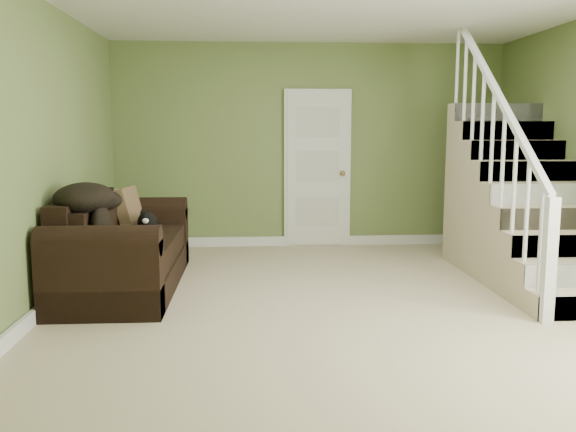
{
  "coord_description": "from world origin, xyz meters",
  "views": [
    {
      "loc": [
        -0.77,
        -5.13,
        1.52
      ],
      "look_at": [
        -0.43,
        0.29,
        0.74
      ],
      "focal_mm": 38.0,
      "sensor_mm": 36.0,
      "label": 1
    }
  ],
  "objects": [
    {
      "name": "wall_left",
      "position": [
        -2.5,
        0.0,
        1.3
      ],
      "size": [
        0.04,
        5.5,
        2.6
      ],
      "primitive_type": "cube",
      "color": "olive",
      "rests_on": "floor"
    },
    {
      "name": "throw_pillow",
      "position": [
        -2.04,
        1.33,
        0.68
      ],
      "size": [
        0.28,
        0.49,
        0.48
      ],
      "primitive_type": "cube",
      "rotation": [
        0.0,
        -0.24,
        -0.11
      ],
      "color": "#46311C",
      "rests_on": "sofa"
    },
    {
      "name": "wall_front",
      "position": [
        0.0,
        -2.75,
        1.3
      ],
      "size": [
        5.0,
        0.04,
        2.6
      ],
      "primitive_type": "cube",
      "color": "olive",
      "rests_on": "floor"
    },
    {
      "name": "side_table",
      "position": [
        -2.26,
        1.63,
        0.32
      ],
      "size": [
        0.65,
        0.65,
        0.85
      ],
      "rotation": [
        0.0,
        0.0,
        0.3
      ],
      "color": "black",
      "rests_on": "floor"
    },
    {
      "name": "cat",
      "position": [
        -1.83,
        1.09,
        0.58
      ],
      "size": [
        0.27,
        0.53,
        0.26
      ],
      "rotation": [
        0.0,
        0.0,
        0.09
      ],
      "color": "black",
      "rests_on": "sofa"
    },
    {
      "name": "door",
      "position": [
        0.1,
        2.71,
        1.01
      ],
      "size": [
        0.86,
        0.12,
        2.02
      ],
      "color": "white",
      "rests_on": "floor"
    },
    {
      "name": "floor",
      "position": [
        0.0,
        0.0,
        0.0
      ],
      "size": [
        5.0,
        5.5,
        0.01
      ],
      "primitive_type": "cube",
      "color": "#C2B18C",
      "rests_on": "ground"
    },
    {
      "name": "staircase",
      "position": [
        1.99,
        0.97,
        0.64
      ],
      "size": [
        1.0,
        2.51,
        2.82
      ],
      "color": "#C2B18C",
      "rests_on": "floor"
    },
    {
      "name": "sofa",
      "position": [
        -2.02,
        0.7,
        0.34
      ],
      "size": [
        0.97,
        2.25,
        0.89
      ],
      "color": "black",
      "rests_on": "floor"
    },
    {
      "name": "banana",
      "position": [
        -1.9,
        0.06,
        0.51
      ],
      "size": [
        0.11,
        0.22,
        0.06
      ],
      "primitive_type": "ellipsoid",
      "rotation": [
        0.0,
        0.0,
        0.27
      ],
      "color": "yellow",
      "rests_on": "sofa"
    },
    {
      "name": "baseboard_left",
      "position": [
        -2.47,
        0.0,
        0.06
      ],
      "size": [
        0.04,
        5.5,
        0.12
      ],
      "primitive_type": "cube",
      "color": "white",
      "rests_on": "floor"
    },
    {
      "name": "baseboard_back",
      "position": [
        0.0,
        2.72,
        0.06
      ],
      "size": [
        5.0,
        0.04,
        0.12
      ],
      "primitive_type": "cube",
      "color": "white",
      "rests_on": "floor"
    },
    {
      "name": "wall_back",
      "position": [
        0.0,
        2.75,
        1.3
      ],
      "size": [
        5.0,
        0.04,
        2.6
      ],
      "primitive_type": "cube",
      "color": "olive",
      "rests_on": "floor"
    },
    {
      "name": "throw_blanket",
      "position": [
        -2.21,
        0.22,
        0.92
      ],
      "size": [
        0.66,
        0.78,
        0.27
      ],
      "primitive_type": "ellipsoid",
      "rotation": [
        0.0,
        0.0,
        0.28
      ],
      "color": "black",
      "rests_on": "sofa"
    }
  ]
}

